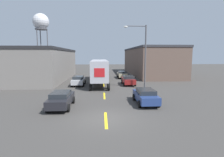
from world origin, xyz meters
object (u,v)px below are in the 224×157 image
at_px(water_tower, 41,23).
at_px(parked_car_right_near, 145,96).
at_px(street_lamp, 143,52).
at_px(parked_car_left_near, 61,99).
at_px(parked_car_right_far, 122,74).
at_px(parked_car_right_mid, 128,80).
at_px(parked_car_left_far, 79,80).
at_px(semi_truck, 99,69).

bearing_deg(water_tower, parked_car_right_near, -60.81).
xyz_separation_m(parked_car_right_near, street_lamp, (1.39, 7.41, 4.27)).
bearing_deg(parked_car_left_near, parked_car_right_near, 5.90).
bearing_deg(parked_car_right_far, parked_car_right_near, -90.00).
height_order(parked_car_right_mid, street_lamp, street_lamp).
height_order(parked_car_left_far, parked_car_right_mid, same).
bearing_deg(parked_car_right_far, parked_car_left_far, -132.36).
bearing_deg(parked_car_left_far, semi_truck, 30.92).
distance_m(parked_car_right_near, parked_car_left_far, 13.45).
height_order(parked_car_right_near, parked_car_right_far, same).
xyz_separation_m(semi_truck, parked_car_right_near, (4.58, -12.89, -1.57)).
distance_m(semi_truck, parked_car_right_far, 8.21).
xyz_separation_m(semi_truck, street_lamp, (5.97, -5.48, 2.70)).
distance_m(parked_car_left_near, water_tower, 47.14).
height_order(parked_car_right_near, parked_car_right_mid, same).
bearing_deg(parked_car_right_far, parked_car_left_near, -111.05).
relative_size(semi_truck, street_lamp, 1.67).
bearing_deg(water_tower, parked_car_left_near, -70.06).
relative_size(parked_car_right_near, parked_car_left_far, 1.00).
xyz_separation_m(parked_car_right_far, street_lamp, (1.39, -12.11, 4.27)).
distance_m(parked_car_left_near, street_lamp, 13.07).
bearing_deg(semi_truck, parked_car_right_mid, -23.69).
bearing_deg(parked_car_right_near, street_lamp, 79.39).
bearing_deg(semi_truck, parked_car_left_far, -149.80).
height_order(parked_car_right_far, water_tower, water_tower).
xyz_separation_m(parked_car_left_near, water_tower, (-15.34, 42.27, 14.12)).
bearing_deg(parked_car_right_far, street_lamp, -83.46).
bearing_deg(semi_truck, parked_car_right_near, -71.17).
xyz_separation_m(parked_car_left_far, parked_car_right_mid, (7.83, 0.01, 0.00)).
distance_m(parked_car_right_near, street_lamp, 8.66).
height_order(parked_car_left_near, parked_car_right_mid, same).
distance_m(semi_truck, water_tower, 36.33).
bearing_deg(parked_car_right_far, water_tower, 136.55).
height_order(semi_truck, water_tower, water_tower).
xyz_separation_m(parked_car_right_far, water_tower, (-23.17, 21.94, 14.12)).
bearing_deg(parked_car_left_far, parked_car_left_near, -90.00).
bearing_deg(parked_car_left_near, street_lamp, 41.73).
bearing_deg(street_lamp, parked_car_right_far, 96.54).
xyz_separation_m(parked_car_right_mid, water_tower, (-23.17, 30.52, 14.12)).
height_order(parked_car_left_far, water_tower, water_tower).
xyz_separation_m(semi_truck, parked_car_right_far, (4.58, 6.64, -1.57)).
distance_m(parked_car_right_far, street_lamp, 12.92).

